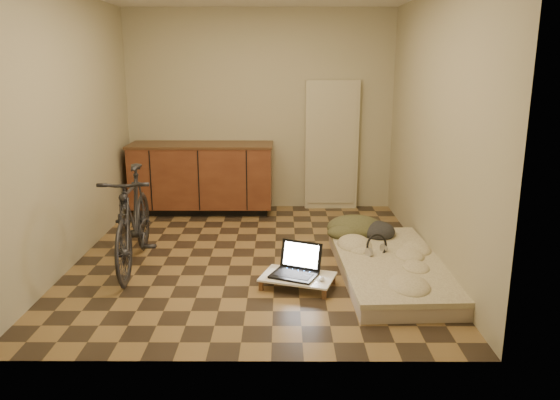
{
  "coord_description": "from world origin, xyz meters",
  "views": [
    {
      "loc": [
        0.29,
        -5.25,
        1.94
      ],
      "look_at": [
        0.27,
        0.19,
        0.55
      ],
      "focal_mm": 35.0,
      "sensor_mm": 36.0,
      "label": 1
    }
  ],
  "objects_px": {
    "bicycle": "(133,214)",
    "lap_desk": "(298,277)",
    "futon": "(391,267)",
    "laptop": "(296,269)"
  },
  "relations": [
    {
      "from": "bicycle",
      "to": "futon",
      "type": "xyz_separation_m",
      "value": [
        2.43,
        -0.23,
        -0.44
      ]
    },
    {
      "from": "futon",
      "to": "laptop",
      "type": "bearing_deg",
      "value": -168.32
    },
    {
      "from": "lap_desk",
      "to": "laptop",
      "type": "height_order",
      "value": "laptop"
    },
    {
      "from": "futon",
      "to": "lap_desk",
      "type": "relative_size",
      "value": 2.74
    },
    {
      "from": "futon",
      "to": "laptop",
      "type": "xyz_separation_m",
      "value": [
        -0.88,
        -0.22,
        0.07
      ]
    },
    {
      "from": "bicycle",
      "to": "laptop",
      "type": "bearing_deg",
      "value": -20.66
    },
    {
      "from": "bicycle",
      "to": "lap_desk",
      "type": "bearing_deg",
      "value": -21.85
    },
    {
      "from": "bicycle",
      "to": "lap_desk",
      "type": "relative_size",
      "value": 2.27
    },
    {
      "from": "bicycle",
      "to": "laptop",
      "type": "height_order",
      "value": "bicycle"
    },
    {
      "from": "bicycle",
      "to": "futon",
      "type": "height_order",
      "value": "bicycle"
    }
  ]
}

